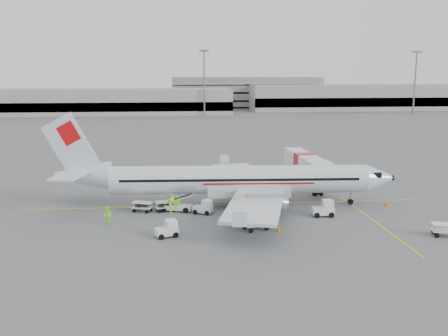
{
  "coord_description": "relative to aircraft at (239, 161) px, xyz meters",
  "views": [
    {
      "loc": [
        -5.66,
        -53.75,
        14.45
      ],
      "look_at": [
        0.0,
        2.0,
        3.8
      ],
      "focal_mm": 40.0,
      "sensor_mm": 36.0,
      "label": 1
    }
  ],
  "objects": [
    {
      "name": "tug_fore",
      "position": [
        8.04,
        -4.88,
        -4.25
      ],
      "size": [
        2.25,
        1.36,
        1.69
      ],
      "primitive_type": null,
      "rotation": [
        0.0,
        0.0,
        -0.05
      ],
      "color": "silver",
      "rests_on": "ground"
    },
    {
      "name": "aircraft",
      "position": [
        0.0,
        0.0,
        0.0
      ],
      "size": [
        38.58,
        31.06,
        10.19
      ],
      "primitive_type": null,
      "rotation": [
        0.0,
        0.0,
        -0.06
      ],
      "color": "silver",
      "rests_on": "ground"
    },
    {
      "name": "parking_garage",
      "position": [
        23.59,
        160.66,
        1.9
      ],
      "size": [
        62.0,
        24.0,
        14.0
      ],
      "primitive_type": null,
      "color": "slate",
      "rests_on": "ground"
    },
    {
      "name": "stripe_cross",
      "position": [
        12.59,
        -7.34,
        -5.09
      ],
      "size": [
        0.2,
        20.0,
        0.01
      ],
      "primitive_type": "cube",
      "color": "yellow",
      "rests_on": "ground"
    },
    {
      "name": "cone_port",
      "position": [
        4.61,
        12.77,
        -4.77
      ],
      "size": [
        0.4,
        0.4,
        0.66
      ],
      "primitive_type": "cone",
      "color": "#FA6D02",
      "rests_on": "ground"
    },
    {
      "name": "cart_loaded_a",
      "position": [
        -8.14,
        -1.34,
        -4.56
      ],
      "size": [
        2.31,
        1.69,
        1.08
      ],
      "primitive_type": null,
      "rotation": [
        0.0,
        0.0,
        0.24
      ],
      "color": "silver",
      "rests_on": "ground"
    },
    {
      "name": "crew_a",
      "position": [
        -7.31,
        -0.84,
        -4.23
      ],
      "size": [
        0.67,
        0.48,
        1.73
      ],
      "primitive_type": "imported",
      "rotation": [
        0.0,
        0.0,
        0.11
      ],
      "color": "#81E61A",
      "rests_on": "ground"
    },
    {
      "name": "cart_empty_a",
      "position": [
        0.42,
        -8.72,
        -4.47
      ],
      "size": [
        2.73,
        2.13,
        1.25
      ],
      "primitive_type": null,
      "rotation": [
        0.0,
        0.0,
        0.34
      ],
      "color": "silver",
      "rests_on": "ground"
    },
    {
      "name": "mast_east",
      "position": [
        78.59,
        118.66,
        5.9
      ],
      "size": [
        3.2,
        1.2,
        22.0
      ],
      "primitive_type": null,
      "color": "slate",
      "rests_on": "ground"
    },
    {
      "name": "stripe_lead",
      "position": [
        -1.41,
        0.66,
        -5.09
      ],
      "size": [
        44.0,
        0.2,
        0.01
      ],
      "primitive_type": "cube",
      "color": "yellow",
      "rests_on": "ground"
    },
    {
      "name": "terminal_west",
      "position": [
        -41.41,
        130.66,
        -0.6
      ],
      "size": [
        110.0,
        22.0,
        9.0
      ],
      "primitive_type": null,
      "color": "gray",
      "rests_on": "ground"
    },
    {
      "name": "crew_b",
      "position": [
        -13.65,
        -5.34,
        -4.22
      ],
      "size": [
        1.0,
        1.07,
        1.75
      ],
      "primitive_type": "imported",
      "rotation": [
        0.0,
        0.0,
        -1.04
      ],
      "color": "#81E61A",
      "rests_on": "ground"
    },
    {
      "name": "ground",
      "position": [
        -1.41,
        0.66,
        -5.1
      ],
      "size": [
        360.0,
        360.0,
        0.0
      ],
      "primitive_type": "plane",
      "color": "#56595B"
    },
    {
      "name": "tug_aft",
      "position": [
        -7.87,
        -9.91,
        -4.33
      ],
      "size": [
        2.24,
        1.7,
        1.53
      ],
      "primitive_type": null,
      "rotation": [
        0.0,
        0.0,
        0.32
      ],
      "color": "silver",
      "rests_on": "ground"
    },
    {
      "name": "cone_nose",
      "position": [
        16.33,
        -1.68,
        -4.74
      ],
      "size": [
        0.43,
        0.43,
        0.71
      ],
      "primitive_type": "cone",
      "color": "#FA6D02",
      "rests_on": "ground"
    },
    {
      "name": "mast_center",
      "position": [
        3.59,
        118.66,
        5.9
      ],
      "size": [
        3.2,
        1.2,
        22.0
      ],
      "primitive_type": null,
      "color": "slate",
      "rests_on": "ground"
    },
    {
      "name": "jet_bridge",
      "position": [
        9.8,
        9.41,
        -2.99
      ],
      "size": [
        3.5,
        16.12,
        4.21
      ],
      "primitive_type": null,
      "rotation": [
        0.0,
        0.0,
        0.03
      ],
      "color": "silver",
      "rests_on": "ground"
    },
    {
      "name": "cart_loaded_b",
      "position": [
        -10.53,
        -1.34,
        -4.57
      ],
      "size": [
        2.33,
        1.85,
        1.06
      ],
      "primitive_type": null,
      "rotation": [
        0.0,
        0.0,
        -0.36
      ],
      "color": "silver",
      "rests_on": "ground"
    },
    {
      "name": "terminal_east",
      "position": [
        68.59,
        145.66,
        -0.1
      ],
      "size": [
        90.0,
        26.0,
        10.0
      ],
      "primitive_type": null,
      "color": "gray",
      "rests_on": "ground"
    },
    {
      "name": "treeline",
      "position": [
        -1.41,
        175.66,
        -2.1
      ],
      "size": [
        300.0,
        3.0,
        6.0
      ],
      "primitive_type": null,
      "color": "black",
      "rests_on": "ground"
    },
    {
      "name": "cone_stbd",
      "position": [
        2.47,
        -9.4,
        -4.78
      ],
      "size": [
        0.39,
        0.39,
        0.64
      ],
      "primitive_type": "cone",
      "color": "#FA6D02",
      "rests_on": "ground"
    },
    {
      "name": "cart_empty_b",
      "position": [
        17.07,
        -12.26,
        -4.51
      ],
      "size": [
        2.49,
        1.83,
        1.17
      ],
      "primitive_type": null,
      "rotation": [
        0.0,
        0.0,
        -0.25
      ],
      "color": "silver",
      "rests_on": "ground"
    },
    {
      "name": "crew_d",
      "position": [
        -6.76,
        -1.5,
        -4.25
      ],
      "size": [
        1.03,
        0.94,
        1.69
      ],
      "primitive_type": "imported",
      "rotation": [
        0.0,
        0.0,
        3.81
      ],
      "color": "#81E61A",
      "rests_on": "ground"
    },
    {
      "name": "crew_c",
      "position": [
        -7.44,
        -2.39,
        -4.25
      ],
      "size": [
        0.75,
        1.16,
        1.69
      ],
      "primitive_type": "imported",
      "rotation": [
        0.0,
        0.0,
        1.69
      ],
      "color": "#81E61A",
      "rests_on": "ground"
    },
    {
      "name": "belt_loader",
      "position": [
        -6.93,
        -1.34,
        -3.89
      ],
      "size": [
        4.74,
        2.85,
        2.41
      ],
      "primitive_type": null,
      "rotation": [
        0.0,
        0.0,
        -0.28
      ],
      "color": "silver",
      "rests_on": "ground"
    },
    {
      "name": "tug_mid",
      "position": [
        -4.18,
        -2.69,
        -4.35
      ],
      "size": [
        2.23,
        1.82,
        1.5
      ],
      "primitive_type": null,
      "rotation": [
        0.0,
        0.0,
        -0.43
      ],
      "color": "silver",
      "rests_on": "ground"
    }
  ]
}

